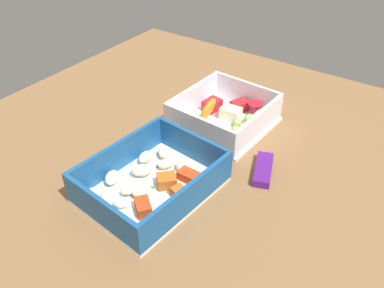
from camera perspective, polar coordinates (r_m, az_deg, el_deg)
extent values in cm
cube|color=brown|center=(60.84, -0.28, -2.63)|extent=(80.00, 80.00, 2.00)
cube|color=white|center=(54.52, -5.81, -6.67)|extent=(19.17, 15.62, 0.60)
cube|color=#19518C|center=(57.61, 0.10, -0.30)|extent=(1.95, 13.93, 4.59)
cube|color=#19518C|center=(49.01, -13.24, -9.64)|extent=(1.95, 13.93, 4.59)
cube|color=#19518C|center=(49.35, -0.46, -7.96)|extent=(16.67, 2.22, 4.59)
cube|color=#19518C|center=(56.79, -10.74, -1.69)|extent=(16.67, 2.22, 4.59)
ellipsoid|color=beige|center=(55.71, -7.39, -3.82)|extent=(3.60, 3.61, 1.50)
ellipsoid|color=beige|center=(53.76, -14.08, -6.89)|extent=(2.98, 2.94, 1.23)
ellipsoid|color=beige|center=(51.77, -10.44, -8.55)|extent=(2.16, 2.46, 1.03)
ellipsoid|color=beige|center=(56.42, -1.60, -3.23)|extent=(2.63, 2.64, 1.10)
ellipsoid|color=beige|center=(53.28, -9.24, -6.60)|extent=(2.89, 2.50, 1.21)
ellipsoid|color=beige|center=(58.72, -4.08, -1.25)|extent=(3.16, 3.25, 1.34)
ellipsoid|color=beige|center=(55.32, -11.67, -4.83)|extent=(3.35, 3.01, 1.38)
ellipsoid|color=beige|center=(52.43, -7.03, -7.05)|extent=(3.30, 2.96, 1.36)
ellipsoid|color=beige|center=(56.75, -3.87, -2.88)|extent=(3.06, 2.82, 1.25)
ellipsoid|color=beige|center=(58.17, -6.80, -1.87)|extent=(2.83, 2.10, 1.34)
cube|color=#AD5B1E|center=(52.06, -1.67, -7.44)|extent=(2.50, 3.13, 1.46)
cube|color=red|center=(54.71, -0.25, -4.83)|extent=(1.92, 3.51, 1.39)
cube|color=red|center=(50.71, -7.19, -9.20)|extent=(3.13, 3.32, 1.61)
cube|color=#AD5B1E|center=(53.97, -3.76, -5.43)|extent=(3.43, 3.42, 1.68)
cube|color=#387A33|center=(54.47, -6.86, -6.23)|extent=(0.60, 0.40, 0.20)
cube|color=#387A33|center=(58.32, -3.50, -2.58)|extent=(0.60, 0.40, 0.20)
cube|color=#387A33|center=(59.97, -4.81, -1.37)|extent=(0.60, 0.40, 0.20)
cube|color=#387A33|center=(54.37, -6.34, -6.28)|extent=(0.60, 0.40, 0.20)
cube|color=#387A33|center=(57.64, -5.01, -3.23)|extent=(0.60, 0.40, 0.20)
cube|color=white|center=(67.48, 4.67, 3.06)|extent=(15.91, 14.91, 0.60)
cube|color=white|center=(71.46, 8.07, 7.34)|extent=(1.43, 14.06, 4.63)
cube|color=white|center=(61.07, 0.95, 2.14)|extent=(1.43, 14.06, 4.63)
cube|color=white|center=(63.29, 9.82, 2.92)|extent=(13.92, 1.42, 4.63)
cube|color=white|center=(69.40, 0.15, 6.77)|extent=(13.92, 1.42, 4.63)
ellipsoid|color=orange|center=(65.83, 2.34, 5.05)|extent=(4.78, 3.44, 4.66)
cube|color=#F4EACC|center=(67.88, 5.70, 4.54)|extent=(2.78, 3.56, 2.03)
cube|color=red|center=(70.05, 2.96, 5.75)|extent=(3.50, 2.79, 1.94)
cube|color=red|center=(70.31, 7.10, 5.56)|extent=(3.60, 3.15, 1.81)
sphere|color=#9ECC60|center=(64.90, 7.47, 2.43)|extent=(1.46, 1.46, 1.46)
sphere|color=#9ECC60|center=(66.78, 8.41, 3.63)|extent=(1.87, 1.87, 1.87)
sphere|color=#9ECC60|center=(63.82, 6.40, 2.00)|extent=(1.71, 1.71, 1.71)
sphere|color=#9ECC60|center=(65.90, 6.67, 3.12)|extent=(1.53, 1.53, 1.53)
cone|color=red|center=(69.58, 9.22, 5.16)|extent=(2.70, 2.70, 2.16)
sphere|color=navy|center=(63.15, 7.23, 1.06)|extent=(0.91, 0.91, 0.91)
sphere|color=navy|center=(62.40, 4.21, 0.92)|extent=(1.14, 1.14, 1.14)
sphere|color=navy|center=(62.26, 5.38, 0.75)|extent=(1.14, 1.14, 1.14)
sphere|color=navy|center=(62.75, 6.26, 0.96)|extent=(1.05, 1.05, 1.05)
cube|color=#51197A|center=(57.92, 10.44, -3.70)|extent=(7.40, 4.69, 1.20)
cylinder|color=white|center=(74.62, 11.65, 6.44)|extent=(3.62, 3.62, 1.69)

